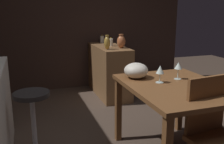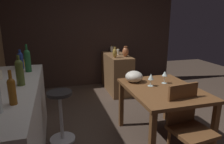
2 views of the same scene
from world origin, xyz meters
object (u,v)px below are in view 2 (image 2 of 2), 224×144
wine_bottle_green (27,60)px  pillar_candle_tall (112,49)px  chair_near_window (188,124)px  wine_bottle_olive (20,71)px  vase_copper (125,52)px  wine_glass_right (151,77)px  vase_brass (115,53)px  fruit_bowl (134,77)px  pillar_candle_short (118,52)px  dining_table (163,95)px  cup_mustard (21,64)px  bar_stool (61,115)px  wine_bottle_cobalt (21,60)px  wine_bottle_amber (12,90)px  sideboard_cabinet (116,73)px  wine_glass_left (165,74)px

wine_bottle_green → pillar_candle_tall: wine_bottle_green is taller
wine_bottle_green → pillar_candle_tall: bearing=-42.7°
chair_near_window → pillar_candle_tall: pillar_candle_tall is taller
wine_bottle_olive → vase_copper: 2.45m
wine_glass_right → vase_brass: bearing=0.3°
wine_glass_right → fruit_bowl: wine_glass_right is taller
wine_glass_right → vase_brass: size_ratio=0.76×
wine_bottle_green → pillar_candle_short: bearing=-51.2°
wine_bottle_green → vase_brass: bearing=-55.7°
dining_table → vase_copper: 1.80m
cup_mustard → pillar_candle_short: bearing=-59.8°
wine_glass_right → vase_brass: (1.60, 0.01, 0.06)m
bar_stool → pillar_candle_tall: pillar_candle_tall is taller
wine_bottle_green → wine_bottle_cobalt: bearing=30.5°
bar_stool → wine_bottle_amber: (-0.77, 0.38, 0.66)m
wine_bottle_olive → wine_bottle_cobalt: bearing=7.1°
bar_stool → wine_bottle_amber: 1.08m
dining_table → cup_mustard: size_ratio=8.92×
dining_table → bar_stool: size_ratio=1.60×
pillar_candle_tall → sideboard_cabinet: bearing=178.2°
wine_bottle_green → pillar_candle_tall: (1.81, -1.67, -0.18)m
fruit_bowl → wine_bottle_olive: (-0.25, 1.40, 0.24)m
wine_glass_right → vase_brass: vase_brass is taller
vase_copper → wine_glass_left: bearing=179.7°
sideboard_cabinet → vase_copper: vase_copper is taller
chair_near_window → bar_stool: chair_near_window is taller
vase_copper → cup_mustard: bearing=112.7°
wine_bottle_green → wine_bottle_amber: (-1.11, 0.01, -0.04)m
sideboard_cabinet → pillar_candle_short: bearing=-98.9°
cup_mustard → vase_copper: size_ratio=0.58×
pillar_candle_tall → wine_bottle_cobalt: bearing=132.1°
wine_glass_left → vase_brass: 1.57m
wine_bottle_cobalt → wine_bottle_amber: 1.31m
dining_table → vase_copper: size_ratio=5.17×
pillar_candle_tall → vase_brass: (-0.77, 0.15, 0.04)m
sideboard_cabinet → vase_brass: vase_brass is taller
fruit_bowl → vase_brass: vase_brass is taller
pillar_candle_short → wine_bottle_green: bearing=128.8°
pillar_candle_short → fruit_bowl: bearing=170.0°
chair_near_window → wine_bottle_green: bearing=55.3°
wine_bottle_olive → vase_copper: (1.68, -1.78, -0.13)m
wine_bottle_olive → vase_brass: wine_bottle_olive is taller
dining_table → sideboard_cabinet: size_ratio=1.01×
chair_near_window → wine_bottle_cobalt: wine_bottle_cobalt is taller
sideboard_cabinet → wine_glass_right: size_ratio=6.71×
wine_bottle_olive → pillar_candle_tall: wine_bottle_olive is taller
dining_table → pillar_candle_short: bearing=-1.1°
wine_glass_left → pillar_candle_short: bearing=2.2°
wine_bottle_olive → dining_table: bearing=-93.3°
bar_stool → wine_glass_right: 1.27m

